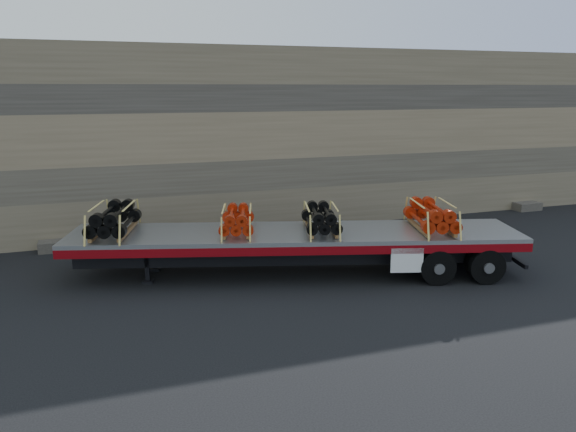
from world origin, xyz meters
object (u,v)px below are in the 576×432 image
at_px(bundle_midfront, 237,221).
at_px(bundle_midrear, 321,219).
at_px(trailer, 295,253).
at_px(bundle_front, 114,220).
at_px(bundle_rear, 431,217).

xyz_separation_m(bundle_midfront, bundle_midrear, (2.38, -0.69, 0.02)).
xyz_separation_m(trailer, bundle_front, (-5.07, 1.47, 1.06)).
bearing_deg(bundle_midfront, bundle_rear, 0.00).
height_order(bundle_midrear, bundle_rear, bundle_rear).
distance_m(bundle_midfront, bundle_midrear, 2.48).
bearing_deg(bundle_midrear, bundle_midfront, 180.00).
distance_m(trailer, bundle_midrear, 1.27).
height_order(trailer, bundle_midfront, bundle_midfront).
xyz_separation_m(bundle_front, bundle_midfront, (3.43, -0.99, -0.06)).
xyz_separation_m(trailer, bundle_midfront, (-1.64, 0.48, 1.00)).
xyz_separation_m(bundle_front, bundle_rear, (8.99, -2.60, -0.01)).
xyz_separation_m(trailer, bundle_rear, (3.92, -1.13, 1.06)).
xyz_separation_m(bundle_midrear, bundle_rear, (3.18, -0.92, 0.04)).
relative_size(bundle_midfront, bundle_rear, 0.86).
relative_size(bundle_front, bundle_midfront, 1.18).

